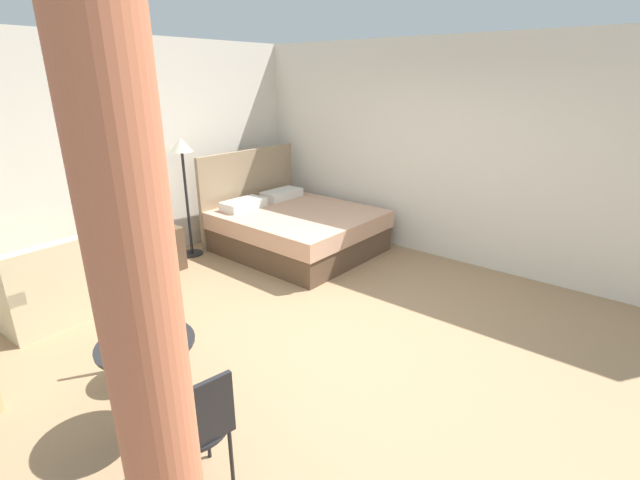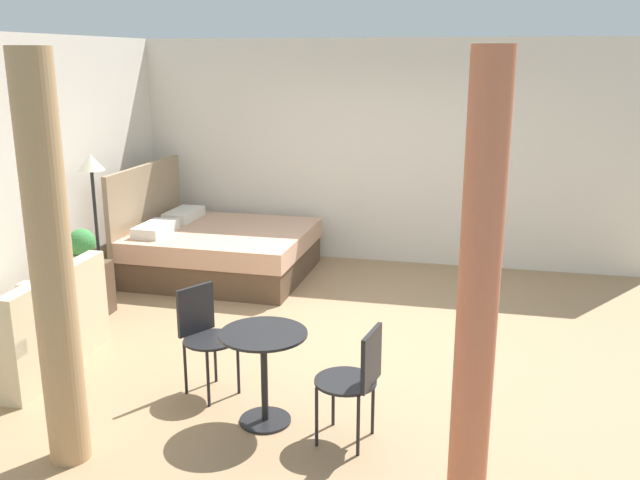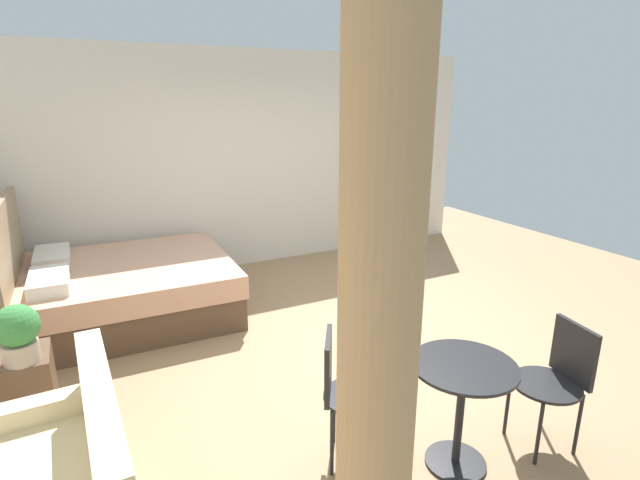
% 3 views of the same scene
% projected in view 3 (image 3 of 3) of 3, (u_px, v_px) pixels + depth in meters
% --- Properties ---
extents(ground_plane, '(8.26, 9.45, 0.02)m').
position_uv_depth(ground_plane, '(356.00, 341.00, 4.58)').
color(ground_plane, '#9E7A56').
extents(wall_right, '(0.12, 6.45, 2.78)m').
position_uv_depth(wall_right, '(255.00, 160.00, 6.43)').
color(wall_right, silver).
rests_on(wall_right, ground).
extents(bed, '(1.81, 2.05, 1.30)m').
position_uv_depth(bed, '(122.00, 288.00, 4.98)').
color(bed, brown).
rests_on(bed, ground).
extents(nightstand, '(0.41, 0.40, 0.55)m').
position_uv_depth(nightstand, '(23.00, 392.00, 3.29)').
color(nightstand, brown).
rests_on(nightstand, ground).
extents(potted_plant, '(0.27, 0.27, 0.39)m').
position_uv_depth(potted_plant, '(18.00, 332.00, 3.09)').
color(potted_plant, tan).
rests_on(potted_plant, nightstand).
extents(balcony_table, '(0.62, 0.62, 0.69)m').
position_uv_depth(balcony_table, '(461.00, 396.00, 2.90)').
color(balcony_table, black).
rests_on(balcony_table, ground).
extents(cafe_chair_near_window, '(0.57, 0.57, 0.85)m').
position_uv_depth(cafe_chair_near_window, '(344.00, 386.00, 2.94)').
color(cafe_chair_near_window, black).
rests_on(cafe_chair_near_window, ground).
extents(cafe_chair_near_couch, '(0.49, 0.49, 0.83)m').
position_uv_depth(cafe_chair_near_couch, '(558.00, 373.00, 3.09)').
color(cafe_chair_near_couch, black).
rests_on(cafe_chair_near_couch, ground).
extents(curtain_right, '(0.26, 0.26, 2.62)m').
position_uv_depth(curtain_right, '(377.00, 383.00, 1.56)').
color(curtain_right, tan).
rests_on(curtain_right, ground).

